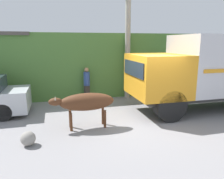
# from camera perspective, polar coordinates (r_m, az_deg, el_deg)

# --- Properties ---
(ground_plane) EXTENTS (60.00, 60.00, 0.00)m
(ground_plane) POSITION_cam_1_polar(r_m,az_deg,el_deg) (8.26, 9.06, -8.29)
(ground_plane) COLOR gray
(hillside_embankment) EXTENTS (32.00, 5.80, 3.33)m
(hillside_embankment) POSITION_cam_1_polar(r_m,az_deg,el_deg) (14.21, -1.86, 7.39)
(hillside_embankment) COLOR #4C7A38
(hillside_embankment) RESTS_ON ground_plane
(cargo_truck) EXTENTS (6.67, 2.42, 3.17)m
(cargo_truck) POSITION_cam_1_polar(r_m,az_deg,el_deg) (10.24, 24.65, 4.94)
(cargo_truck) COLOR #2D2D2D
(cargo_truck) RESTS_ON ground_plane
(brown_cow) EXTENTS (2.18, 0.60, 1.21)m
(brown_cow) POSITION_cam_1_polar(r_m,az_deg,el_deg) (7.40, -6.84, -3.32)
(brown_cow) COLOR #512D19
(brown_cow) RESTS_ON ground_plane
(pedestrian_on_hill) EXTENTS (0.41, 0.41, 1.66)m
(pedestrian_on_hill) POSITION_cam_1_polar(r_m,az_deg,el_deg) (10.88, -6.62, 1.87)
(pedestrian_on_hill) COLOR #38332D
(pedestrian_on_hill) RESTS_ON ground_plane
(utility_pole) EXTENTS (0.90, 0.27, 5.74)m
(utility_pole) POSITION_cam_1_polar(r_m,az_deg,el_deg) (11.24, 4.13, 12.71)
(utility_pole) COLOR #9E998E
(utility_pole) RESTS_ON ground_plane
(roadside_rock) EXTENTS (0.42, 0.42, 0.42)m
(roadside_rock) POSITION_cam_1_polar(r_m,az_deg,el_deg) (6.77, -21.06, -11.87)
(roadside_rock) COLOR gray
(roadside_rock) RESTS_ON ground_plane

